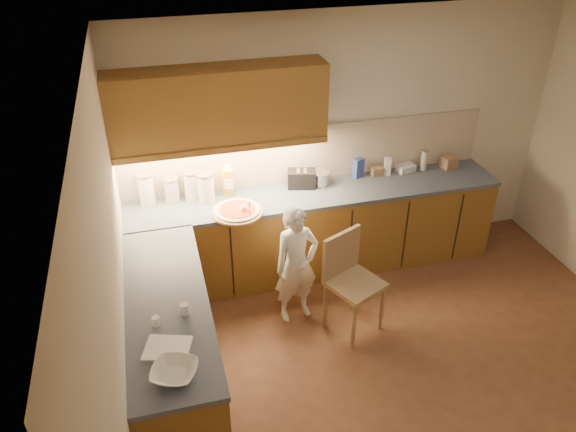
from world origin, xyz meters
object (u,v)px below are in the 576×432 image
object	(u,v)px
pizza_on_board	(238,211)
oil_jug	(228,181)
child	(296,265)
wooden_chair	(349,276)
toaster	(302,179)

from	to	relation	value
pizza_on_board	oil_jug	bearing A→B (deg)	92.92
child	wooden_chair	xyz separation A→B (m)	(0.43, -0.23, -0.04)
toaster	child	bearing A→B (deg)	-95.07
pizza_on_board	child	bearing A→B (deg)	-48.42
child	toaster	distance (m)	0.97
wooden_chair	toaster	world-z (taller)	toaster
child	wooden_chair	bearing A→B (deg)	-38.95
child	wooden_chair	size ratio (longest dim) A/B	1.24
wooden_chair	child	bearing A→B (deg)	126.69
pizza_on_board	wooden_chair	xyz separation A→B (m)	(0.86, -0.72, -0.39)
child	oil_jug	world-z (taller)	oil_jug
wooden_chair	oil_jug	distance (m)	1.49
child	toaster	size ratio (longest dim) A/B	3.83
pizza_on_board	toaster	world-z (taller)	pizza_on_board
wooden_chair	toaster	xyz separation A→B (m)	(-0.15, 1.06, 0.46)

